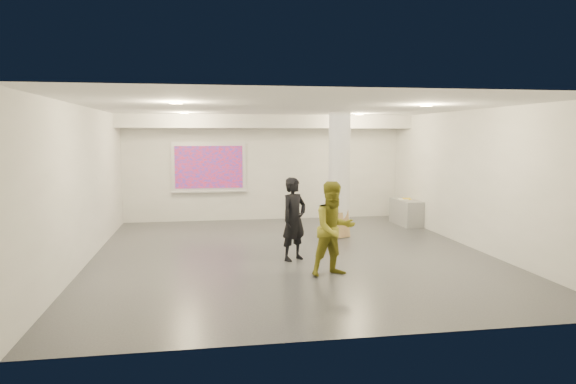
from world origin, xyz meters
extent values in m
cube|color=#36393E|center=(0.00, 0.00, 0.00)|extent=(8.00, 9.00, 0.01)
cube|color=white|center=(0.00, 0.00, 3.00)|extent=(8.00, 9.00, 0.01)
cube|color=silver|center=(0.00, 4.50, 1.50)|extent=(8.00, 0.01, 3.00)
cube|color=silver|center=(0.00, -4.50, 1.50)|extent=(8.00, 0.01, 3.00)
cube|color=silver|center=(-4.00, 0.00, 1.50)|extent=(0.01, 9.00, 3.00)
cube|color=silver|center=(4.00, 0.00, 1.50)|extent=(0.01, 9.00, 3.00)
cube|color=silver|center=(0.00, 3.95, 2.82)|extent=(8.00, 1.10, 0.36)
cylinder|color=#FFD594|center=(-2.20, 2.50, 2.98)|extent=(0.22, 0.22, 0.02)
cylinder|color=#FFD594|center=(2.20, 2.50, 2.98)|extent=(0.22, 0.22, 0.02)
cylinder|color=#FFD594|center=(-2.20, -1.50, 2.98)|extent=(0.22, 0.22, 0.02)
cylinder|color=#FFD594|center=(2.20, -1.50, 2.98)|extent=(0.22, 0.22, 0.02)
cylinder|color=white|center=(1.50, 1.80, 1.50)|extent=(0.52, 0.52, 3.00)
cube|color=silver|center=(-1.60, 4.46, 1.55)|extent=(2.10, 0.06, 1.40)
cube|color=#0237BE|center=(-1.60, 4.42, 1.55)|extent=(1.90, 0.01, 1.20)
cube|color=silver|center=(-1.60, 4.40, 0.85)|extent=(2.10, 0.08, 0.04)
cube|color=gray|center=(3.72, 2.93, 0.34)|extent=(0.55, 1.20, 0.69)
cube|color=white|center=(3.66, 3.03, 0.70)|extent=(0.29, 0.34, 0.02)
cube|color=yellow|center=(3.76, 3.03, 0.70)|extent=(0.28, 0.33, 0.03)
cube|color=#9D7B4E|center=(1.39, 1.53, 0.33)|extent=(0.63, 0.28, 0.66)
cube|color=#9D7B4E|center=(1.26, 1.42, 0.30)|extent=(0.58, 0.29, 0.60)
imported|color=black|center=(-0.03, -0.50, 0.82)|extent=(0.71, 0.66, 1.63)
imported|color=olive|center=(0.46, -1.72, 0.83)|extent=(0.94, 0.81, 1.66)
camera|label=1|loc=(-1.79, -10.27, 2.45)|focal=32.00mm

